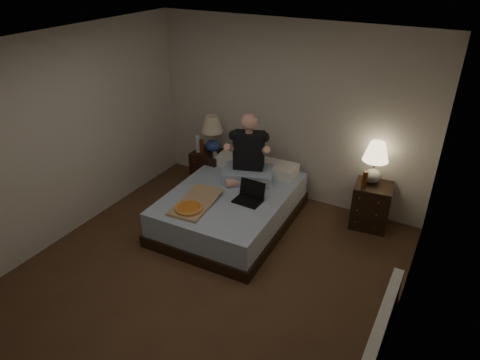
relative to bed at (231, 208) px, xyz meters
The scene contains 18 objects.
floor 1.21m from the bed, 76.24° to the right, with size 4.00×4.50×0.00m, color brown.
ceiling 2.55m from the bed, 76.24° to the right, with size 4.00×4.50×0.00m, color white.
wall_back 1.52m from the bed, 75.56° to the left, with size 4.00×2.50×0.00m, color beige.
wall_left 2.30m from the bed, 146.12° to the right, with size 4.50×2.50×0.00m, color beige.
wall_right 2.75m from the bed, 26.81° to the right, with size 4.50×2.50×0.00m, color beige.
bed is the anchor object (origin of this frame).
nightstand_left 1.04m from the bed, 138.10° to the left, with size 0.45×0.41×0.59m, color black.
nightstand_right 1.84m from the bed, 27.40° to the left, with size 0.47×0.42×0.61m, color black.
lamp_left 1.21m from the bed, 134.68° to the left, with size 0.32×0.32×0.56m, color navy, non-canonical shape.
lamp_right 1.93m from the bed, 29.63° to the left, with size 0.32×0.32×0.56m, color gray, non-canonical shape.
water_bottle 1.21m from the bed, 145.63° to the left, with size 0.07×0.07×0.25m, color silver.
soda_can 0.91m from the bed, 136.31° to the left, with size 0.07×0.07×0.10m, color #A0A09C.
beer_bottle_left 1.10m from the bed, 144.67° to the left, with size 0.06×0.06×0.23m, color #571C0C.
beer_bottle_right 1.75m from the bed, 25.21° to the left, with size 0.06×0.06×0.23m, color #54290C.
person 0.81m from the bed, 83.99° to the left, with size 0.66×0.52×0.93m, color black, non-canonical shape.
laptop 0.48m from the bed, 18.69° to the right, with size 0.34×0.28×0.24m, color black, non-canonical shape.
pizza_box 0.73m from the bed, 107.72° to the right, with size 0.40×0.76×0.08m, color tan, non-canonical shape.
radiator 2.51m from the bed, 28.33° to the right, with size 0.10×1.60×0.40m, color white.
Camera 1 is at (2.15, -2.97, 3.27)m, focal length 32.00 mm.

